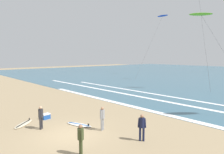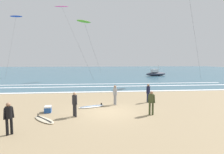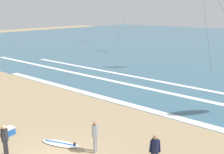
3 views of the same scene
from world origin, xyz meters
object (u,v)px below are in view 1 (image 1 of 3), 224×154
surfer_left_far (142,125)px  surfer_mid_group (81,137)px  cooler_box (46,116)px  surfer_foreground_main (102,116)px  kite_lime_high_right (201,15)px  surfer_background_far (41,115)px  surfboard_near_water (24,124)px  surfboard_left_pile (79,125)px  kite_blue_low_near (162,16)px

surfer_left_far → surfer_mid_group: same height
cooler_box → surfer_mid_group: bearing=-10.7°
surfer_left_far → surfer_foreground_main: 3.01m
surfer_left_far → kite_lime_high_right: size_ratio=0.15×
surfer_background_far → cooler_box: 2.44m
surfer_background_far → surfboard_near_water: 2.08m
surfer_left_far → kite_lime_high_right: (-6.28, 19.95, 9.74)m
surfer_foreground_main → surfboard_near_water: 6.00m
surfer_foreground_main → kite_lime_high_right: (-3.33, 20.53, 9.74)m
surfer_foreground_main → surfboard_left_pile: (-1.90, -0.62, -0.91)m
surfboard_near_water → surfboard_left_pile: size_ratio=0.91×
surfer_left_far → surfer_mid_group: size_ratio=1.00×
surfer_left_far → cooler_box: surfer_left_far is taller
surfer_mid_group → kite_lime_high_right: size_ratio=0.15×
surfer_left_far → cooler_box: 8.27m
surfer_left_far → surfboard_near_water: bearing=-151.8°
surfer_foreground_main → surfboard_left_pile: size_ratio=0.73×
surfer_foreground_main → kite_blue_low_near: size_ratio=0.10×
surfer_background_far → cooler_box: (-1.97, 1.23, -0.74)m
surfer_background_far → surfer_left_far: size_ratio=1.00×
surfer_background_far → surfboard_left_pile: surfer_background_far is taller
surfboard_near_water → surfer_foreground_main: bearing=36.8°
surfer_mid_group → kite_lime_high_right: bearing=102.9°
surfer_background_far → kite_lime_high_right: 25.45m
surfboard_left_pile → cooler_box: 3.25m
surfer_left_far → surfer_mid_group: bearing=-103.8°
surfboard_left_pile → cooler_box: bearing=-159.6°
kite_lime_high_right → surfer_mid_group: bearing=-77.1°
kite_blue_low_near → surfer_mid_group: bearing=-59.7°
surfboard_left_pile → kite_blue_low_near: kite_blue_low_near is taller
surfer_left_far → surfboard_left_pile: size_ratio=0.73×
surfer_background_far → surfer_left_far: bearing=31.0°
surfer_mid_group → surfer_background_far: bearing=178.9°
kite_blue_low_near → kite_lime_high_right: kite_blue_low_near is taller
surfer_mid_group → cooler_box: size_ratio=2.44×
kite_blue_low_near → cooler_box: (16.98, -39.79, -14.93)m
kite_blue_low_near → kite_lime_high_right: 25.93m
kite_blue_low_near → surfboard_near_water: bearing=-67.6°
surfer_background_far → surfer_foreground_main: size_ratio=1.00×
kite_lime_high_right → surfer_background_far: bearing=-89.1°
cooler_box → surfer_left_far: bearing=16.5°
surfer_background_far → kite_blue_low_near: kite_blue_low_near is taller
kite_blue_low_near → surfboard_left_pile: bearing=-62.6°
kite_blue_low_near → cooler_box: size_ratio=23.68×
surfer_foreground_main → surfboard_left_pile: surfer_foreground_main is taller
kite_lime_high_right → cooler_box: bearing=-94.1°
surfer_mid_group → kite_blue_low_near: kite_blue_low_near is taller
surfer_foreground_main → surfer_background_far: bearing=-134.9°
surfer_foreground_main → surfer_mid_group: size_ratio=1.00×
surfer_left_far → surfboard_near_water: (-7.71, -4.13, -0.91)m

